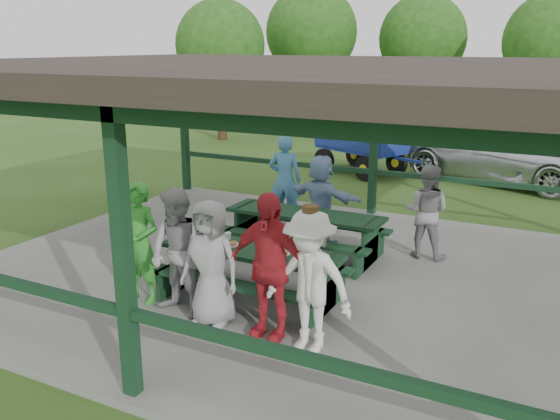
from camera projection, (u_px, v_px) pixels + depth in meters
The scene contains 20 objects.
ground at pixel (293, 277), 9.42m from camera, with size 90.00×90.00×0.00m, color #2F4F18.
concrete_slab at pixel (293, 274), 9.41m from camera, with size 10.00×8.00×0.10m, color slate.
pavilion_structure at pixel (295, 74), 8.57m from camera, with size 10.60×8.60×3.24m.
picnic_table_near at pixel (251, 267), 8.27m from camera, with size 2.58×1.39×0.75m.
picnic_table_far at pixel (305, 228), 10.03m from camera, with size 2.68×1.39×0.75m.
table_setting at pixel (250, 245), 8.24m from camera, with size 2.40×0.45×0.10m.
contestant_green at pixel (140, 243), 8.11m from camera, with size 0.62×0.41×1.70m, color green.
contestant_grey_left at pixel (179, 254), 7.68m from camera, with size 0.83×0.65×1.71m, color #9A9A9D.
contestant_grey_mid at pixel (211, 263), 7.45m from camera, with size 0.80×0.52×1.64m, color #999A9C.
contestant_red at pixel (268, 266), 7.09m from camera, with size 1.07×0.45×1.83m, color red.
contestant_white_fedora at pixel (309, 281), 6.79m from camera, with size 1.15×0.72×1.76m.
spectator_lblue at pixel (321, 199), 10.60m from camera, with size 1.49×0.48×1.61m, color #85A5CD.
spectator_blue at pixel (285, 179), 11.69m from camera, with size 0.66×0.43×1.80m, color teal.
spectator_grey at pixel (426, 211), 9.86m from camera, with size 0.77×0.60×1.59m, color gray.
pickup_truck at pixel (510, 155), 15.76m from camera, with size 2.43×5.28×1.47m, color silver.
farm_trailer at pixel (361, 153), 16.91m from camera, with size 3.37×2.25×1.19m.
tree_far_left at pixel (311, 33), 24.79m from camera, with size 3.82×3.82×5.97m.
tree_left at pixel (423, 39), 24.51m from camera, with size 3.59×3.59×5.60m.
tree_mid at pixel (552, 42), 21.17m from camera, with size 3.47×3.47×5.42m.
tree_edge_left at pixel (220, 45), 22.10m from camera, with size 3.34×3.34×5.22m.
Camera 1 is at (3.82, -7.91, 3.58)m, focal length 38.00 mm.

